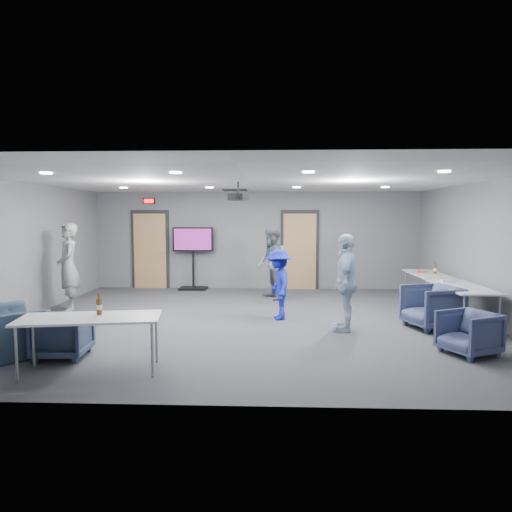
{
  "coord_description": "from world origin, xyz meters",
  "views": [
    {
      "loc": [
        0.5,
        -8.72,
        2.03
      ],
      "look_at": [
        0.11,
        0.76,
        1.2
      ],
      "focal_mm": 32.0,
      "sensor_mm": 36.0,
      "label": 1
    }
  ],
  "objects_px": {
    "chair_right_c": "(469,333)",
    "table_right_b": "(462,288)",
    "person_c": "(346,282)",
    "projector": "(238,197)",
    "person_a": "(68,267)",
    "chair_front_a": "(63,335)",
    "chair_right_b": "(432,307)",
    "table_right_a": "(428,275)",
    "person_b": "(272,263)",
    "tv_stand": "(193,254)",
    "person_d": "(279,284)",
    "chair_front_b": "(1,333)",
    "table_front_left": "(90,320)",
    "bottle_right": "(435,269)",
    "bottle_front": "(99,307)"
  },
  "relations": [
    {
      "from": "chair_right_c",
      "to": "table_right_b",
      "type": "distance_m",
      "value": 2.02
    },
    {
      "from": "person_c",
      "to": "projector",
      "type": "relative_size",
      "value": 4.34
    },
    {
      "from": "table_right_b",
      "to": "person_a",
      "type": "bearing_deg",
      "value": 83.24
    },
    {
      "from": "person_c",
      "to": "chair_front_a",
      "type": "bearing_deg",
      "value": -57.35
    },
    {
      "from": "chair_right_b",
      "to": "table_right_b",
      "type": "relative_size",
      "value": 0.48
    },
    {
      "from": "table_right_a",
      "to": "person_b",
      "type": "bearing_deg",
      "value": 80.63
    },
    {
      "from": "tv_stand",
      "to": "projector",
      "type": "distance_m",
      "value": 4.21
    },
    {
      "from": "chair_right_b",
      "to": "chair_right_c",
      "type": "xyz_separation_m",
      "value": [
        0.0,
        -1.58,
        -0.07
      ]
    },
    {
      "from": "person_d",
      "to": "chair_front_a",
      "type": "bearing_deg",
      "value": -60.21
    },
    {
      "from": "table_right_a",
      "to": "chair_right_c",
      "type": "bearing_deg",
      "value": 170.23
    },
    {
      "from": "chair_front_b",
      "to": "projector",
      "type": "xyz_separation_m",
      "value": [
        3.25,
        2.5,
        2.06
      ]
    },
    {
      "from": "table_front_left",
      "to": "person_a",
      "type": "bearing_deg",
      "value": 108.45
    },
    {
      "from": "table_right_a",
      "to": "chair_front_b",
      "type": "bearing_deg",
      "value": 119.06
    },
    {
      "from": "chair_front_b",
      "to": "table_right_b",
      "type": "bearing_deg",
      "value": -118.49
    },
    {
      "from": "person_b",
      "to": "table_right_a",
      "type": "distance_m",
      "value": 3.62
    },
    {
      "from": "chair_front_b",
      "to": "table_front_left",
      "type": "height_order",
      "value": "table_front_left"
    },
    {
      "from": "chair_right_b",
      "to": "bottle_right",
      "type": "bearing_deg",
      "value": 142.91
    },
    {
      "from": "person_a",
      "to": "projector",
      "type": "relative_size",
      "value": 4.77
    },
    {
      "from": "chair_front_b",
      "to": "bottle_right",
      "type": "xyz_separation_m",
      "value": [
        7.57,
        4.03,
        0.49
      ]
    },
    {
      "from": "person_b",
      "to": "chair_front_a",
      "type": "xyz_separation_m",
      "value": [
        -2.98,
        -4.73,
        -0.56
      ]
    },
    {
      "from": "person_a",
      "to": "person_d",
      "type": "bearing_deg",
      "value": 53.46
    },
    {
      "from": "person_d",
      "to": "person_c",
      "type": "bearing_deg",
      "value": 44.63
    },
    {
      "from": "person_d",
      "to": "projector",
      "type": "distance_m",
      "value": 1.88
    },
    {
      "from": "person_a",
      "to": "table_right_b",
      "type": "height_order",
      "value": "person_a"
    },
    {
      "from": "table_right_b",
      "to": "tv_stand",
      "type": "bearing_deg",
      "value": 55.82
    },
    {
      "from": "chair_right_b",
      "to": "tv_stand",
      "type": "height_order",
      "value": "tv_stand"
    },
    {
      "from": "chair_front_a",
      "to": "bottle_right",
      "type": "distance_m",
      "value": 7.8
    },
    {
      "from": "person_a",
      "to": "tv_stand",
      "type": "relative_size",
      "value": 1.09
    },
    {
      "from": "chair_front_b",
      "to": "table_right_a",
      "type": "distance_m",
      "value": 8.54
    },
    {
      "from": "chair_right_c",
      "to": "chair_front_a",
      "type": "height_order",
      "value": "chair_front_a"
    },
    {
      "from": "person_b",
      "to": "bottle_front",
      "type": "distance_m",
      "value": 5.66
    },
    {
      "from": "person_a",
      "to": "chair_right_c",
      "type": "distance_m",
      "value": 7.8
    },
    {
      "from": "table_right_b",
      "to": "bottle_front",
      "type": "xyz_separation_m",
      "value": [
        -5.82,
        -2.7,
        0.15
      ]
    },
    {
      "from": "person_c",
      "to": "chair_right_b",
      "type": "relative_size",
      "value": 2.0
    },
    {
      "from": "person_c",
      "to": "chair_right_c",
      "type": "xyz_separation_m",
      "value": [
        1.59,
        -1.36,
        -0.54
      ]
    },
    {
      "from": "person_a",
      "to": "table_front_left",
      "type": "relative_size",
      "value": 1.01
    },
    {
      "from": "projector",
      "to": "chair_right_c",
      "type": "bearing_deg",
      "value": -10.33
    },
    {
      "from": "chair_right_b",
      "to": "table_right_b",
      "type": "xyz_separation_m",
      "value": [
        0.65,
        0.3,
        0.29
      ]
    },
    {
      "from": "bottle_right",
      "to": "tv_stand",
      "type": "bearing_deg",
      "value": 160.15
    },
    {
      "from": "bottle_front",
      "to": "projector",
      "type": "distance_m",
      "value": 3.72
    },
    {
      "from": "chair_right_b",
      "to": "bottle_right",
      "type": "height_order",
      "value": "bottle_right"
    },
    {
      "from": "table_front_left",
      "to": "bottle_front",
      "type": "height_order",
      "value": "bottle_front"
    },
    {
      "from": "chair_right_c",
      "to": "chair_front_b",
      "type": "distance_m",
      "value": 6.82
    },
    {
      "from": "bottle_right",
      "to": "bottle_front",
      "type": "bearing_deg",
      "value": -142.92
    },
    {
      "from": "chair_right_b",
      "to": "chair_front_b",
      "type": "height_order",
      "value": "chair_right_b"
    },
    {
      "from": "person_c",
      "to": "chair_right_c",
      "type": "distance_m",
      "value": 2.16
    },
    {
      "from": "chair_front_b",
      "to": "person_c",
      "type": "bearing_deg",
      "value": -116.94
    },
    {
      "from": "person_c",
      "to": "person_b",
      "type": "bearing_deg",
      "value": -145.4
    },
    {
      "from": "chair_right_b",
      "to": "table_front_left",
      "type": "distance_m",
      "value": 5.83
    },
    {
      "from": "person_a",
      "to": "chair_right_c",
      "type": "relative_size",
      "value": 2.68
    }
  ]
}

